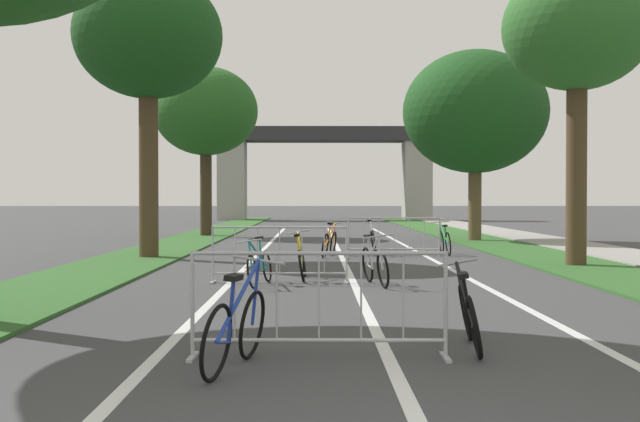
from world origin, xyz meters
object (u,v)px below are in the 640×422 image
(tree_right_cypress_far, at_px, (577,31))
(tree_right_oak_near, at_px, (475,112))
(crowd_barrier_second, at_px, (280,255))
(crowd_barrier_third, at_px, (394,237))
(crowd_barrier_nearest, at_px, (319,305))
(tree_left_pine_near, at_px, (206,112))
(bicycle_white_2, at_px, (373,241))
(tree_left_oak_mid, at_px, (148,38))
(bicycle_green_6, at_px, (445,241))
(bicycle_orange_1, at_px, (329,243))
(bicycle_silver_7, at_px, (375,265))
(bicycle_yellow_5, at_px, (302,261))
(bicycle_black_0, at_px, (469,316))
(bicycle_teal_4, at_px, (259,266))
(bicycle_blue_3, at_px, (236,328))

(tree_right_cypress_far, bearing_deg, tree_right_oak_near, 90.87)
(crowd_barrier_second, bearing_deg, crowd_barrier_third, 67.21)
(crowd_barrier_nearest, bearing_deg, tree_left_pine_near, 100.60)
(crowd_barrier_nearest, relative_size, bicycle_white_2, 1.48)
(tree_left_oak_mid, height_order, bicycle_green_6, tree_left_oak_mid)
(bicycle_orange_1, xyz_separation_m, bicycle_silver_7, (0.68, -6.54, -0.00))
(bicycle_white_2, height_order, bicycle_yellow_5, bicycle_white_2)
(tree_left_oak_mid, distance_m, tree_right_cypress_far, 10.57)
(tree_left_oak_mid, distance_m, bicycle_yellow_5, 8.50)
(tree_left_oak_mid, xyz_separation_m, tree_right_oak_near, (10.11, 7.83, -1.02))
(tree_left_oak_mid, height_order, bicycle_black_0, tree_left_oak_mid)
(tree_left_pine_near, distance_m, bicycle_green_6, 13.75)
(crowd_barrier_nearest, bearing_deg, bicycle_teal_4, 99.34)
(bicycle_orange_1, bearing_deg, tree_left_pine_near, 126.10)
(crowd_barrier_second, relative_size, bicycle_yellow_5, 1.54)
(bicycle_black_0, height_order, bicycle_white_2, bicycle_white_2)
(tree_right_cypress_far, height_order, bicycle_green_6, tree_right_cypress_far)
(bicycle_yellow_5, xyz_separation_m, bicycle_green_6, (3.86, 6.53, 0.02))
(crowd_barrier_nearest, distance_m, bicycle_orange_1, 12.85)
(bicycle_orange_1, bearing_deg, bicycle_black_0, -71.95)
(crowd_barrier_nearest, height_order, bicycle_yellow_5, crowd_barrier_nearest)
(tree_left_pine_near, bearing_deg, bicycle_yellow_5, -75.88)
(tree_left_pine_near, height_order, crowd_barrier_nearest, tree_left_pine_near)
(bicycle_teal_4, height_order, bicycle_green_6, bicycle_green_6)
(tree_right_oak_near, relative_size, bicycle_yellow_5, 4.21)
(bicycle_teal_4, bearing_deg, crowd_barrier_second, -119.21)
(bicycle_blue_3, bearing_deg, tree_left_oak_mid, 119.34)
(bicycle_white_2, relative_size, bicycle_green_6, 1.04)
(bicycle_blue_3, bearing_deg, bicycle_orange_1, 99.14)
(bicycle_white_2, bearing_deg, bicycle_yellow_5, -100.01)
(bicycle_green_6, bearing_deg, bicycle_white_2, 178.56)
(bicycle_black_0, relative_size, bicycle_green_6, 0.97)
(crowd_barrier_second, bearing_deg, bicycle_black_0, -70.28)
(bicycle_white_2, relative_size, bicycle_silver_7, 1.02)
(bicycle_silver_7, bearing_deg, bicycle_orange_1, -94.98)
(bicycle_blue_3, distance_m, bicycle_silver_7, 7.04)
(tree_left_oak_mid, height_order, crowd_barrier_third, tree_left_oak_mid)
(bicycle_black_0, bearing_deg, crowd_barrier_second, 115.97)
(crowd_barrier_third, height_order, bicycle_green_6, crowd_barrier_third)
(tree_right_cypress_far, height_order, crowd_barrier_third, tree_right_cypress_far)
(tree_right_cypress_far, distance_m, crowd_barrier_second, 8.84)
(tree_right_oak_near, relative_size, bicycle_silver_7, 4.11)
(tree_left_pine_near, bearing_deg, bicycle_blue_3, -81.34)
(tree_right_cypress_far, bearing_deg, bicycle_orange_1, 152.86)
(tree_left_pine_near, bearing_deg, bicycle_green_6, -51.50)
(tree_right_cypress_far, distance_m, bicycle_silver_7, 7.90)
(bicycle_yellow_5, distance_m, bicycle_silver_7, 1.64)
(crowd_barrier_second, bearing_deg, bicycle_teal_4, -128.88)
(crowd_barrier_second, xyz_separation_m, crowd_barrier_third, (2.80, 6.68, 0.00))
(bicycle_teal_4, bearing_deg, bicycle_white_2, -99.44)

